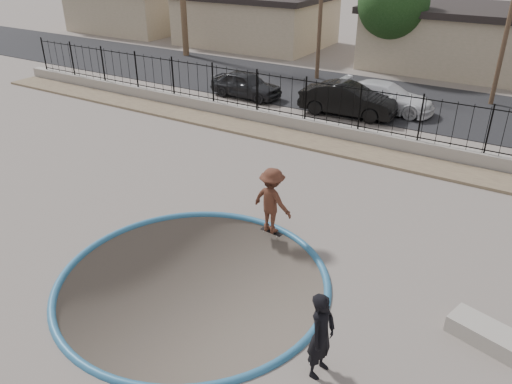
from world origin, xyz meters
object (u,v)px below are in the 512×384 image
at_px(videographer, 321,336).
at_px(concrete_ledge, 487,334).
at_px(car_a, 246,84).
at_px(car_c, 385,97).
at_px(car_b, 348,100).
at_px(skateboard, 271,232).
at_px(skater, 272,204).

relative_size(videographer, concrete_ledge, 1.20).
relative_size(concrete_ledge, car_a, 0.40).
xyz_separation_m(videographer, car_c, (-4.40, 17.02, -0.22)).
bearing_deg(car_c, car_b, 140.26).
distance_m(videographer, car_c, 17.58).
bearing_deg(videographer, car_b, 24.87).
xyz_separation_m(skateboard, car_b, (-2.27, 11.35, 0.75)).
distance_m(videographer, car_a, 19.29).
distance_m(concrete_ledge, car_a, 19.19).
bearing_deg(car_b, skater, -172.93).
bearing_deg(car_a, car_c, -75.49).
bearing_deg(concrete_ledge, car_c, 116.44).
xyz_separation_m(car_a, car_b, (5.87, 0.00, 0.09)).
bearing_deg(skateboard, car_b, 107.93).
bearing_deg(skater, car_c, -76.47).
relative_size(concrete_ledge, car_c, 0.33).
xyz_separation_m(car_b, car_c, (1.32, 1.60, -0.07)).
xyz_separation_m(videographer, concrete_ledge, (2.74, 2.66, -0.76)).
distance_m(skateboard, car_b, 11.60).
bearing_deg(car_a, car_b, -88.04).
xyz_separation_m(concrete_ledge, car_c, (-7.14, 14.36, 0.53)).
height_order(car_b, car_c, car_b).
bearing_deg(car_b, videographer, -163.88).
relative_size(videographer, car_b, 0.41).
bearing_deg(concrete_ledge, car_a, 138.31).
bearing_deg(concrete_ledge, skater, 167.17).
bearing_deg(car_b, concrete_ledge, -150.69).
xyz_separation_m(concrete_ledge, car_a, (-14.32, 12.76, 0.51)).
height_order(concrete_ledge, car_b, car_b).
bearing_deg(concrete_ledge, videographer, -135.87).
bearing_deg(car_c, car_a, 102.28).
height_order(concrete_ledge, car_a, car_a).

